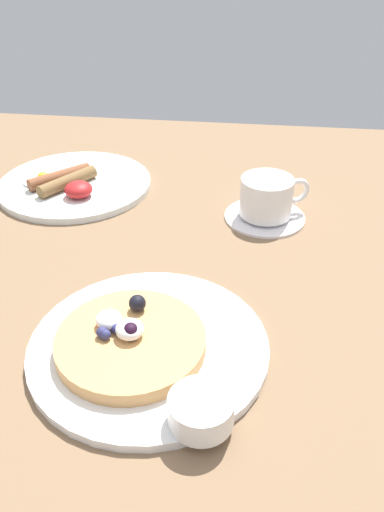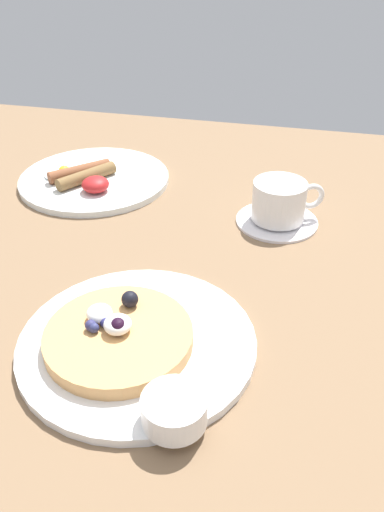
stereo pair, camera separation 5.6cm
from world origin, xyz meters
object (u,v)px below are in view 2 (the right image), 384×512
(coffee_cup, at_px, (280,200))
(breakfast_plate, at_px, (95,179))
(syrup_ramekin, at_px, (174,410))
(coffee_saucer, at_px, (277,220))
(pancake_plate, at_px, (138,343))

(coffee_cup, bearing_deg, breakfast_plate, 168.47)
(syrup_ramekin, bearing_deg, breakfast_plate, 119.95)
(syrup_ramekin, distance_m, coffee_cup, 0.40)
(coffee_saucer, bearing_deg, syrup_ramekin, -97.78)
(coffee_saucer, bearing_deg, breakfast_plate, 168.30)
(pancake_plate, relative_size, syrup_ramekin, 4.27)
(syrup_ramekin, bearing_deg, coffee_cup, 82.01)
(breakfast_plate, bearing_deg, coffee_saucer, -11.70)
(coffee_saucer, xyz_separation_m, coffee_cup, (0.00, 0.00, 0.03))
(pancake_plate, bearing_deg, coffee_cup, 68.06)
(syrup_ramekin, relative_size, coffee_saucer, 0.49)
(pancake_plate, height_order, coffee_cup, coffee_cup)
(coffee_cup, bearing_deg, pancake_plate, -111.94)
(coffee_saucer, height_order, coffee_cup, coffee_cup)
(pancake_plate, relative_size, coffee_cup, 2.44)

